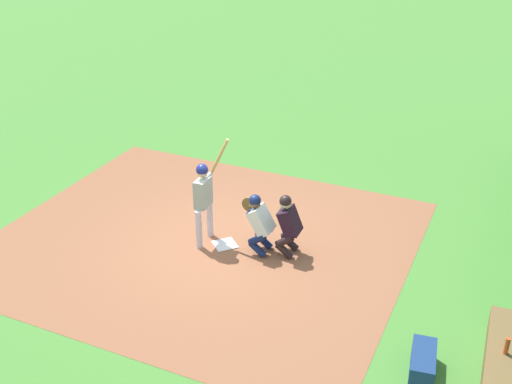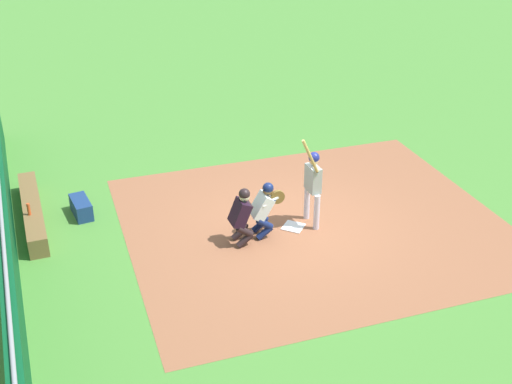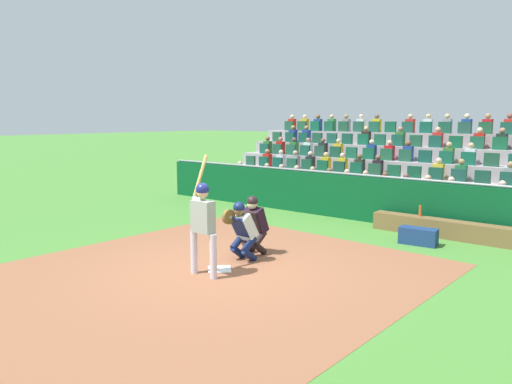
{
  "view_description": "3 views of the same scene",
  "coord_description": "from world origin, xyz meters",
  "px_view_note": "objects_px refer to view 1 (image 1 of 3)",
  "views": [
    {
      "loc": [
        -10.0,
        -4.72,
        6.81
      ],
      "look_at": [
        0.25,
        -0.58,
        1.21
      ],
      "focal_mm": 44.63,
      "sensor_mm": 36.0,
      "label": 1
    },
    {
      "loc": [
        11.33,
        -5.25,
        7.46
      ],
      "look_at": [
        0.41,
        -1.04,
        1.28
      ],
      "focal_mm": 45.95,
      "sensor_mm": 36.0,
      "label": 2
    },
    {
      "loc": [
        -6.19,
        6.47,
        2.88
      ],
      "look_at": [
        0.02,
        -1.14,
        1.38
      ],
      "focal_mm": 33.8,
      "sensor_mm": 36.0,
      "label": 3
    }
  ],
  "objects_px": {
    "batter_at_plate": "(204,194)",
    "equipment_duffel_bag": "(423,363)",
    "home_plate_marker": "(225,244)",
    "home_plate_umpire": "(288,222)",
    "water_bottle_on_bench": "(507,346)",
    "catcher_crouching": "(259,220)"
  },
  "relations": [
    {
      "from": "home_plate_marker",
      "to": "equipment_duffel_bag",
      "type": "xyz_separation_m",
      "value": [
        -2.25,
        -4.29,
        0.18
      ]
    },
    {
      "from": "home_plate_marker",
      "to": "home_plate_umpire",
      "type": "distance_m",
      "value": 1.46
    },
    {
      "from": "home_plate_umpire",
      "to": "equipment_duffel_bag",
      "type": "xyz_separation_m",
      "value": [
        -2.43,
        -3.02,
        -0.51
      ]
    },
    {
      "from": "home_plate_marker",
      "to": "home_plate_umpire",
      "type": "relative_size",
      "value": 0.34
    },
    {
      "from": "home_plate_marker",
      "to": "home_plate_umpire",
      "type": "xyz_separation_m",
      "value": [
        0.19,
        -1.28,
        0.69
      ]
    },
    {
      "from": "home_plate_umpire",
      "to": "catcher_crouching",
      "type": "bearing_deg",
      "value": 102.82
    },
    {
      "from": "home_plate_marker",
      "to": "water_bottle_on_bench",
      "type": "distance_m",
      "value": 5.74
    },
    {
      "from": "catcher_crouching",
      "to": "home_plate_umpire",
      "type": "distance_m",
      "value": 0.57
    },
    {
      "from": "batter_at_plate",
      "to": "water_bottle_on_bench",
      "type": "xyz_separation_m",
      "value": [
        -1.85,
        -5.84,
        -0.5
      ]
    },
    {
      "from": "home_plate_umpire",
      "to": "equipment_duffel_bag",
      "type": "height_order",
      "value": "home_plate_umpire"
    },
    {
      "from": "home_plate_umpire",
      "to": "equipment_duffel_bag",
      "type": "bearing_deg",
      "value": -128.87
    },
    {
      "from": "catcher_crouching",
      "to": "water_bottle_on_bench",
      "type": "distance_m",
      "value": 5.06
    },
    {
      "from": "batter_at_plate",
      "to": "equipment_duffel_bag",
      "type": "distance_m",
      "value": 5.3
    },
    {
      "from": "home_plate_umpire",
      "to": "water_bottle_on_bench",
      "type": "xyz_separation_m",
      "value": [
        -2.04,
        -4.13,
        -0.13
      ]
    },
    {
      "from": "batter_at_plate",
      "to": "home_plate_marker",
      "type": "bearing_deg",
      "value": -89.33
    },
    {
      "from": "home_plate_marker",
      "to": "equipment_duffel_bag",
      "type": "relative_size",
      "value": 0.53
    },
    {
      "from": "home_plate_marker",
      "to": "batter_at_plate",
      "type": "relative_size",
      "value": 0.2
    },
    {
      "from": "batter_at_plate",
      "to": "equipment_duffel_bag",
      "type": "xyz_separation_m",
      "value": [
        -2.24,
        -4.72,
        -0.89
      ]
    },
    {
      "from": "home_plate_umpire",
      "to": "water_bottle_on_bench",
      "type": "height_order",
      "value": "home_plate_umpire"
    },
    {
      "from": "batter_at_plate",
      "to": "catcher_crouching",
      "type": "bearing_deg",
      "value": -86.83
    },
    {
      "from": "equipment_duffel_bag",
      "to": "home_plate_umpire",
      "type": "bearing_deg",
      "value": 45.48
    },
    {
      "from": "water_bottle_on_bench",
      "to": "equipment_duffel_bag",
      "type": "bearing_deg",
      "value": 109.33
    }
  ]
}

